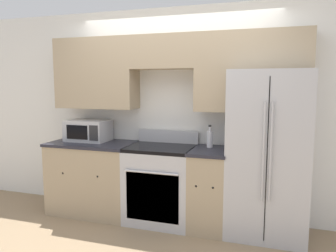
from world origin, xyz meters
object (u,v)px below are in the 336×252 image
Objects in this scene: oven_range at (161,183)px; refrigerator at (267,154)px; bottle at (210,139)px; microwave at (88,130)px.

refrigerator reaches higher than oven_range.
refrigerator is 6.83× the size of bottle.
oven_range is 2.01× the size of microwave.
oven_range is 0.81m from bottle.
refrigerator is 2.26m from microwave.
microwave is (-2.26, 0.03, 0.15)m from refrigerator.
bottle is (1.60, 0.04, -0.03)m from microwave.
microwave reaches higher than bottle.
refrigerator is 3.36× the size of microwave.
microwave reaches higher than oven_range.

